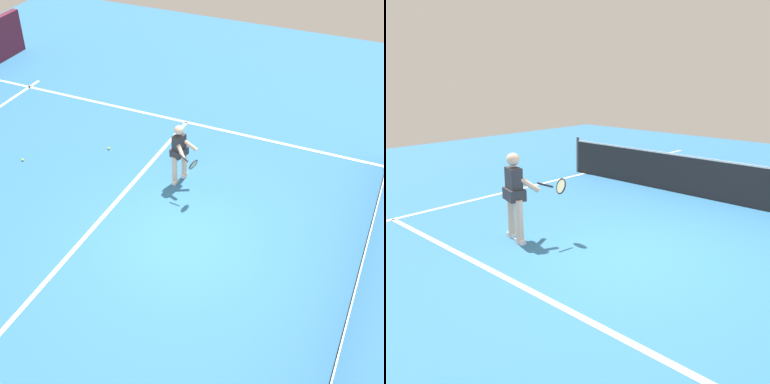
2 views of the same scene
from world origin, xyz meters
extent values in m
plane|color=teal|center=(0.00, 0.00, 0.00)|extent=(26.25, 26.25, 0.00)
cube|color=white|center=(0.00, -1.95, 0.00)|extent=(9.25, 0.10, 0.01)
cube|color=white|center=(-4.62, 0.00, 0.00)|extent=(0.10, 18.19, 0.01)
cube|color=#232326|center=(0.00, 3.74, 0.46)|extent=(9.77, 0.02, 0.91)
cube|color=white|center=(0.00, 3.74, 0.93)|extent=(9.77, 0.02, 0.04)
cylinder|color=beige|center=(-2.13, -0.89, 0.39)|extent=(0.13, 0.13, 0.78)
cylinder|color=beige|center=(-1.78, -0.99, 0.39)|extent=(0.13, 0.13, 0.78)
cube|color=white|center=(-2.13, -0.89, 0.04)|extent=(0.20, 0.10, 0.08)
cube|color=white|center=(-1.78, -0.99, 0.04)|extent=(0.20, 0.10, 0.08)
cube|color=#2D2D33|center=(-1.96, -0.94, 1.04)|extent=(0.36, 0.28, 0.52)
cube|color=#2D2D33|center=(-1.96, -0.94, 0.84)|extent=(0.46, 0.38, 0.20)
sphere|color=beige|center=(-1.96, -0.94, 1.44)|extent=(0.22, 0.22, 0.22)
cylinder|color=beige|center=(-2.06, -0.76, 1.06)|extent=(0.17, 0.49, 0.37)
cylinder|color=beige|center=(-1.77, -0.84, 1.06)|extent=(0.38, 0.42, 0.37)
cylinder|color=black|center=(-1.52, -0.63, 1.02)|extent=(0.11, 0.29, 0.14)
torus|color=black|center=(-1.43, -0.34, 0.96)|extent=(0.31, 0.19, 0.28)
cylinder|color=beige|center=(-1.43, -0.34, 0.96)|extent=(0.26, 0.15, 0.23)
sphere|color=#D1E533|center=(-2.44, -3.29, 0.03)|extent=(0.07, 0.07, 0.07)
sphere|color=#D1E533|center=(-1.05, -5.08, 0.03)|extent=(0.07, 0.07, 0.07)
camera|label=1|loc=(7.73, 3.66, 7.88)|focal=49.67mm
camera|label=2|loc=(3.63, -5.24, 2.81)|focal=39.89mm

